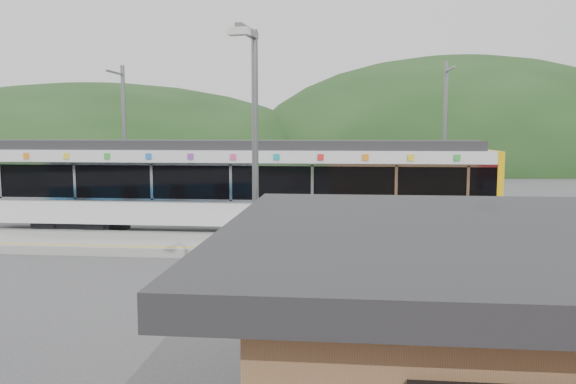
# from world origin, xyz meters

# --- Properties ---
(ground) EXTENTS (120.00, 120.00, 0.00)m
(ground) POSITION_xyz_m (0.00, 0.00, 0.00)
(ground) COLOR #4C4C4F
(ground) RESTS_ON ground
(hills) EXTENTS (146.00, 149.00, 26.00)m
(hills) POSITION_xyz_m (6.19, 5.29, 0.00)
(hills) COLOR #1E3D19
(hills) RESTS_ON ground
(platform) EXTENTS (26.00, 3.20, 0.30)m
(platform) POSITION_xyz_m (0.00, 3.30, 0.15)
(platform) COLOR #9E9E99
(platform) RESTS_ON ground
(yellow_line) EXTENTS (26.00, 0.10, 0.01)m
(yellow_line) POSITION_xyz_m (0.00, 2.00, 0.30)
(yellow_line) COLOR yellow
(yellow_line) RESTS_ON platform
(train) EXTENTS (20.44, 3.01, 3.74)m
(train) POSITION_xyz_m (-1.83, 6.00, 2.06)
(train) COLOR black
(train) RESTS_ON ground
(catenary_mast_west) EXTENTS (0.18, 1.80, 7.00)m
(catenary_mast_west) POSITION_xyz_m (-7.00, 8.56, 3.65)
(catenary_mast_west) COLOR slate
(catenary_mast_west) RESTS_ON ground
(catenary_mast_east) EXTENTS (0.18, 1.80, 7.00)m
(catenary_mast_east) POSITION_xyz_m (7.00, 8.56, 3.65)
(catenary_mast_east) COLOR slate
(catenary_mast_east) RESTS_ON ground
(lamp_post) EXTENTS (0.37, 1.06, 5.92)m
(lamp_post) POSITION_xyz_m (1.16, -5.61, 3.54)
(lamp_post) COLOR slate
(lamp_post) RESTS_ON ground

